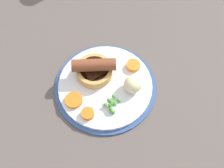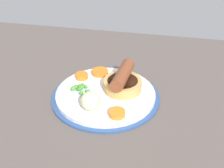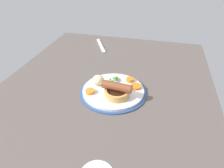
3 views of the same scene
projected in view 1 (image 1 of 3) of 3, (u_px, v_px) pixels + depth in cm
name	position (u px, v px, depth cm)	size (l,w,h in cm)	color
dining_table	(120.00, 84.00, 75.91)	(110.00, 80.00, 3.00)	#564C47
dinner_plate	(105.00, 87.00, 73.28)	(23.91, 23.91, 1.40)	#2D4C84
sausage_pudding	(94.00, 69.00, 72.21)	(8.51, 10.27, 5.24)	tan
pea_pile	(112.00, 105.00, 69.07)	(4.63, 3.92, 1.86)	#358B38
potato_chunk_0	(133.00, 84.00, 70.52)	(4.09, 4.35, 3.76)	beige
carrot_slice_3	(133.00, 65.00, 74.44)	(3.27, 3.27, 1.10)	orange
carrot_slice_4	(74.00, 100.00, 70.18)	(3.97, 3.97, 0.88)	orange
carrot_slice_5	(88.00, 114.00, 68.48)	(2.93, 2.93, 1.16)	orange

